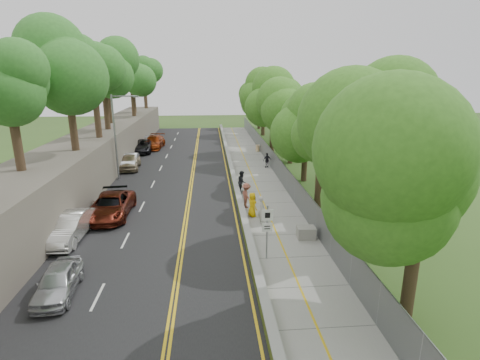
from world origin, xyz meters
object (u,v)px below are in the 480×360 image
at_px(car_2, 111,206).
at_px(painter_0, 252,205).
at_px(construction_barrel, 258,148).
at_px(car_1, 69,227).
at_px(person_far, 267,160).
at_px(concrete_block, 306,233).
at_px(streetlight, 117,131).
at_px(car_0, 58,281).
at_px(signpost, 267,226).

relative_size(car_2, painter_0, 3.27).
xyz_separation_m(construction_barrel, car_1, (-14.90, -25.61, 0.40)).
bearing_deg(person_far, concrete_block, 70.73).
height_order(streetlight, person_far, streetlight).
distance_m(construction_barrel, concrete_block, 26.61).
relative_size(concrete_block, car_0, 0.28).
distance_m(car_2, person_far, 18.66).
xyz_separation_m(car_0, car_1, (-1.60, 6.02, 0.15)).
relative_size(car_1, painter_0, 2.85).
height_order(construction_barrel, concrete_block, construction_barrel).
distance_m(car_1, painter_0, 11.94).
bearing_deg(car_2, car_0, -89.53).
xyz_separation_m(construction_barrel, car_2, (-13.30, -21.87, 0.37)).
bearing_deg(painter_0, concrete_block, -166.68).
xyz_separation_m(streetlight, car_0, (1.46, -19.63, -3.93)).
xyz_separation_m(car_0, person_far, (13.20, 22.96, 0.14)).
bearing_deg(person_far, car_1, 30.62).
height_order(construction_barrel, car_1, car_1).
height_order(concrete_block, car_2, car_2).
xyz_separation_m(car_1, painter_0, (11.58, 2.91, 0.06)).
height_order(signpost, person_far, signpost).
xyz_separation_m(signpost, construction_barrel, (3.25, 29.02, -1.50)).
xyz_separation_m(construction_barrel, person_far, (-0.10, -8.67, 0.38)).
relative_size(signpost, car_1, 0.62).
bearing_deg(car_1, concrete_block, -2.26).
xyz_separation_m(painter_0, person_far, (3.22, 14.03, -0.08)).
xyz_separation_m(signpost, painter_0, (-0.07, 6.31, -1.04)).
distance_m(streetlight, car_0, 20.07).
relative_size(signpost, painter_0, 1.77).
bearing_deg(car_2, person_far, 45.48).
bearing_deg(construction_barrel, car_2, -121.31).
distance_m(concrete_block, car_1, 14.51).
bearing_deg(concrete_block, signpost, -139.51).
distance_m(concrete_block, car_0, 13.82).
relative_size(car_1, person_far, 3.13).
xyz_separation_m(car_2, person_far, (13.20, 13.20, 0.01)).
distance_m(painter_0, person_far, 14.39).
height_order(car_0, painter_0, painter_0).
xyz_separation_m(signpost, car_1, (-11.65, 3.40, -1.10)).
bearing_deg(car_1, car_0, -73.44).
bearing_deg(concrete_block, car_0, -158.68).
distance_m(car_1, car_2, 4.07).
distance_m(streetlight, signpost, 20.72).
bearing_deg(car_0, construction_barrel, 63.27).
xyz_separation_m(streetlight, construction_barrel, (14.76, 12.00, -4.18)).
bearing_deg(car_0, car_1, 100.96).
xyz_separation_m(concrete_block, car_0, (-12.87, -5.02, 0.29)).
bearing_deg(construction_barrel, streetlight, -140.89).
height_order(car_1, painter_0, painter_0).
bearing_deg(car_2, car_1, -112.68).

